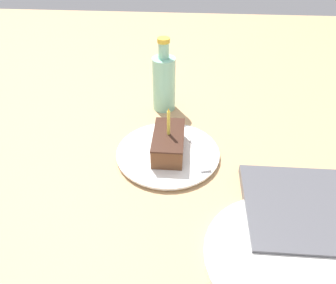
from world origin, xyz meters
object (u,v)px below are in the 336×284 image
object	(u,v)px
plate	(168,152)
marble_board	(320,210)
bottle	(164,82)
fork	(198,151)
side_plate	(282,258)
cake_slice	(169,142)

from	to	relation	value
plate	marble_board	distance (m)	0.36
plate	bottle	bearing A→B (deg)	-82.76
fork	marble_board	size ratio (longest dim) A/B	0.57
fork	side_plate	world-z (taller)	fork
fork	marble_board	distance (m)	0.30
plate	bottle	world-z (taller)	bottle
marble_board	cake_slice	bearing A→B (deg)	-26.52
cake_slice	side_plate	world-z (taller)	cake_slice
plate	cake_slice	distance (m)	0.03
side_plate	marble_board	xyz separation A→B (m)	(-0.10, -0.11, 0.00)
cake_slice	bottle	world-z (taller)	bottle
plate	marble_board	bearing A→B (deg)	153.23
side_plate	plate	bearing A→B (deg)	-51.13
plate	fork	world-z (taller)	fork
side_plate	marble_board	world-z (taller)	marble_board
cake_slice	side_plate	xyz separation A→B (m)	(-0.22, 0.27, -0.03)
cake_slice	marble_board	size ratio (longest dim) A/B	0.46
fork	side_plate	size ratio (longest dim) A/B	0.62
marble_board	plate	bearing A→B (deg)	-26.77
plate	bottle	size ratio (longest dim) A/B	1.18
bottle	side_plate	bearing A→B (deg)	116.72
fork	bottle	world-z (taller)	bottle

